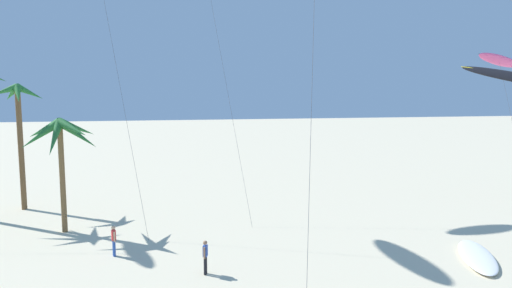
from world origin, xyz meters
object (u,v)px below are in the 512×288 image
Objects in this scene: palm_tree_4 at (19,111)px; person_near_right at (114,239)px; grounded_kite_0 at (477,256)px; person_near_left at (205,256)px; palm_tree_3 at (61,137)px; flying_kite_4 at (499,60)px.

palm_tree_4 is 15.49m from person_near_right.
grounded_kite_0 is 3.23× the size of person_near_left.
person_near_right is at bearing 166.48° from grounded_kite_0.
palm_tree_3 is 1.33× the size of grounded_kite_0.
palm_tree_4 is 20.65m from person_near_left.
person_near_left is at bearing -46.94° from palm_tree_3.
person_near_left is at bearing 175.70° from grounded_kite_0.
palm_tree_4 reaches higher than palm_tree_3.
flying_kite_4 is 7.33× the size of person_near_left.
palm_tree_4 is 32.17m from grounded_kite_0.
flying_kite_4 is at bearing 47.51° from grounded_kite_0.
grounded_kite_0 is at bearing -31.37° from palm_tree_4.
person_near_left is 5.79m from person_near_right.
palm_tree_3 is at bearing 133.06° from person_near_left.
palm_tree_4 is 5.62× the size of person_near_left.
palm_tree_4 is 39.08m from flying_kite_4.
palm_tree_3 is 12.91m from person_near_left.
palm_tree_4 is at bearing 123.31° from person_near_right.
person_near_left is (-14.42, 1.09, 0.79)m from grounded_kite_0.
person_near_left is at bearing -155.57° from flying_kite_4.
grounded_kite_0 is at bearing -4.30° from person_near_left.
flying_kite_4 reaches higher than palm_tree_3.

